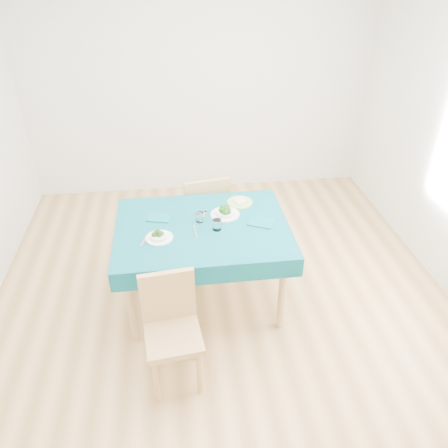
{
  "coord_description": "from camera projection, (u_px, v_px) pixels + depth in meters",
  "views": [
    {
      "loc": [
        -0.35,
        -2.77,
        2.65
      ],
      "look_at": [
        0.0,
        0.0,
        0.85
      ],
      "focal_mm": 35.0,
      "sensor_mm": 36.0,
      "label": 1
    }
  ],
  "objects": [
    {
      "name": "room_shell",
      "position": [
        224.0,
        164.0,
        3.05
      ],
      "size": [
        4.02,
        4.52,
        2.73
      ],
      "color": "#A17643",
      "rests_on": "ground"
    },
    {
      "name": "table",
      "position": [
        203.0,
        264.0,
        3.67
      ],
      "size": [
        1.37,
        1.04,
        0.76
      ],
      "primitive_type": "cube",
      "color": "#084D58",
      "rests_on": "ground"
    },
    {
      "name": "chair_near",
      "position": [
        173.0,
        333.0,
        2.91
      ],
      "size": [
        0.42,
        0.45,
        0.93
      ],
      "primitive_type": "cube",
      "rotation": [
        0.0,
        0.0,
        0.11
      ],
      "color": "#AE8551",
      "rests_on": "ground"
    },
    {
      "name": "chair_far",
      "position": [
        203.0,
        200.0,
        4.25
      ],
      "size": [
        0.5,
        0.54,
        1.09
      ],
      "primitive_type": "cube",
      "rotation": [
        0.0,
        0.0,
        3.3
      ],
      "color": "#AE8551",
      "rests_on": "ground"
    },
    {
      "name": "bowl_near",
      "position": [
        159.0,
        235.0,
        3.3
      ],
      "size": [
        0.21,
        0.21,
        0.06
      ],
      "primitive_type": null,
      "color": "white",
      "rests_on": "table"
    },
    {
      "name": "bowl_far",
      "position": [
        225.0,
        211.0,
        3.59
      ],
      "size": [
        0.24,
        0.24,
        0.07
      ],
      "primitive_type": null,
      "color": "white",
      "rests_on": "table"
    },
    {
      "name": "fork_near",
      "position": [
        145.0,
        239.0,
        3.31
      ],
      "size": [
        0.08,
        0.17,
        0.0
      ],
      "primitive_type": "cube",
      "rotation": [
        0.0,
        0.0,
        -0.36
      ],
      "color": "silver",
      "rests_on": "table"
    },
    {
      "name": "knife_near",
      "position": [
        195.0,
        232.0,
        3.39
      ],
      "size": [
        0.02,
        0.19,
        0.0
      ],
      "primitive_type": "cube",
      "rotation": [
        0.0,
        0.0,
        0.05
      ],
      "color": "silver",
      "rests_on": "table"
    },
    {
      "name": "fork_far",
      "position": [
        203.0,
        216.0,
        3.59
      ],
      "size": [
        0.08,
        0.17,
        0.0
      ],
      "primitive_type": "cube",
      "rotation": [
        0.0,
        0.0,
        -0.36
      ],
      "color": "silver",
      "rests_on": "table"
    },
    {
      "name": "knife_far",
      "position": [
        262.0,
        222.0,
        3.51
      ],
      "size": [
        0.06,
        0.22,
        0.0
      ],
      "primitive_type": "cube",
      "rotation": [
        0.0,
        0.0,
        0.21
      ],
      "color": "silver",
      "rests_on": "table"
    },
    {
      "name": "napkin_near",
      "position": [
        159.0,
        218.0,
        3.56
      ],
      "size": [
        0.21,
        0.17,
        0.01
      ],
      "primitive_type": "cube",
      "rotation": [
        0.0,
        0.0,
        -0.27
      ],
      "color": "#0B5662",
      "rests_on": "table"
    },
    {
      "name": "napkin_far",
      "position": [
        261.0,
        222.0,
        3.5
      ],
      "size": [
        0.24,
        0.21,
        0.01
      ],
      "primitive_type": "cube",
      "rotation": [
        0.0,
        0.0,
        -0.45
      ],
      "color": "#0B5662",
      "rests_on": "table"
    },
    {
      "name": "tumbler_center",
      "position": [
        200.0,
        217.0,
        3.5
      ],
      "size": [
        0.06,
        0.06,
        0.08
      ],
      "primitive_type": "cylinder",
      "color": "white",
      "rests_on": "table"
    },
    {
      "name": "tumbler_side",
      "position": [
        217.0,
        225.0,
        3.4
      ],
      "size": [
        0.07,
        0.07,
        0.09
      ],
      "primitive_type": "cylinder",
      "color": "white",
      "rests_on": "table"
    },
    {
      "name": "side_plate",
      "position": [
        240.0,
        202.0,
        3.77
      ],
      "size": [
        0.22,
        0.22,
        0.01
      ],
      "primitive_type": "cylinder",
      "color": "#9BD166",
      "rests_on": "table"
    },
    {
      "name": "bread_slice",
      "position": [
        240.0,
        201.0,
        3.77
      ],
      "size": [
        0.13,
        0.13,
        0.01
      ],
      "primitive_type": "cube",
      "rotation": [
        0.0,
        0.0,
        0.42
      ],
      "color": "beige",
      "rests_on": "side_plate"
    }
  ]
}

